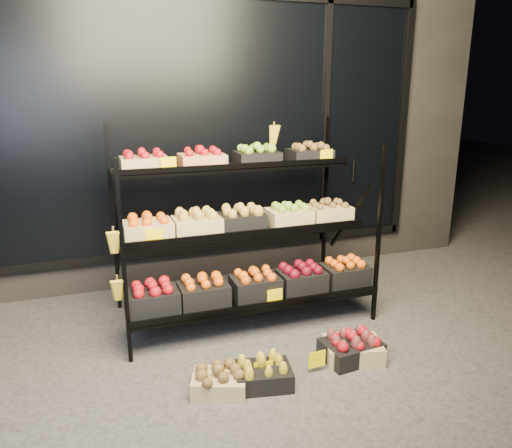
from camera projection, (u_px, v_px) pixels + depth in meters
name	position (u px, v px, depth m)	size (l,w,h in m)	color
ground	(270.00, 349.00, 3.83)	(24.00, 24.00, 0.00)	#514F4C
building	(190.00, 103.00, 5.70)	(6.00, 2.08, 3.50)	#2D2826
display_rack	(243.00, 230.00, 4.15)	(2.18, 1.02, 1.74)	black
tag_floor_a	(263.00, 375.00, 3.38)	(0.13, 0.01, 0.12)	#FFDE00
tag_floor_b	(317.00, 364.00, 3.51)	(0.13, 0.01, 0.12)	#FFDE00
floor_crate_left	(219.00, 380.00, 3.28)	(0.42, 0.37, 0.19)	tan
floor_crate_midleft	(263.00, 373.00, 3.35)	(0.42, 0.34, 0.20)	black
floor_crate_midright	(353.00, 347.00, 3.67)	(0.47, 0.40, 0.20)	tan
floor_crate_right	(351.00, 347.00, 3.67)	(0.44, 0.35, 0.21)	black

